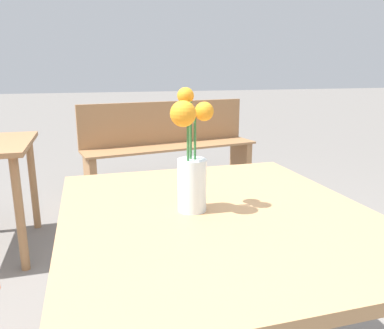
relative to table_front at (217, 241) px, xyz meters
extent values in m
cube|color=tan|center=(0.00, 0.00, 0.08)|extent=(0.90, 1.01, 0.03)
cylinder|color=tan|center=(-0.37, 0.44, -0.29)|extent=(0.05, 0.05, 0.71)
cylinder|color=tan|center=(0.39, 0.43, -0.29)|extent=(0.05, 0.05, 0.71)
cylinder|color=silver|center=(-0.07, 0.03, 0.17)|extent=(0.08, 0.08, 0.15)
cylinder|color=silver|center=(-0.07, 0.03, 0.14)|extent=(0.07, 0.07, 0.08)
cylinder|color=#337038|center=(-0.06, 0.03, 0.23)|extent=(0.01, 0.01, 0.26)
sphere|color=orange|center=(-0.04, 0.02, 0.38)|extent=(0.05, 0.05, 0.05)
cylinder|color=#337038|center=(-0.07, 0.03, 0.26)|extent=(0.01, 0.01, 0.30)
sphere|color=orange|center=(-0.08, 0.06, 0.42)|extent=(0.05, 0.05, 0.05)
cylinder|color=#337038|center=(-0.08, 0.01, 0.23)|extent=(0.01, 0.01, 0.25)
sphere|color=orange|center=(-0.10, -0.01, 0.38)|extent=(0.07, 0.07, 0.07)
cube|color=#9E7047|center=(0.47, 2.42, -0.21)|extent=(1.70, 0.60, 0.02)
cube|color=#9E7047|center=(0.44, 2.58, 0.00)|extent=(1.65, 0.28, 0.40)
cube|color=#9E7047|center=(1.23, 2.54, -0.43)|extent=(0.11, 0.33, 0.43)
cube|color=#9E7047|center=(-0.30, 2.31, -0.43)|extent=(0.11, 0.33, 0.43)
cylinder|color=#9E7047|center=(-0.72, 1.24, -0.31)|extent=(0.05, 0.05, 0.68)
cylinder|color=#9E7047|center=(-0.71, 1.88, -0.31)|extent=(0.05, 0.05, 0.68)
camera|label=1|loc=(-0.37, -0.95, 0.49)|focal=35.00mm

